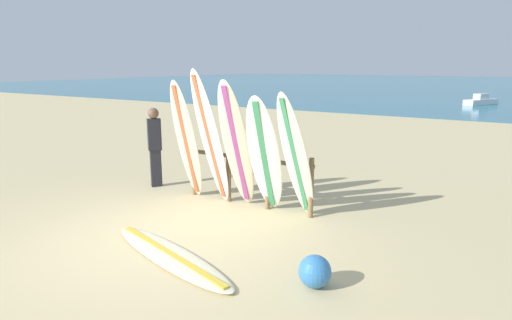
% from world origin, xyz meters
% --- Properties ---
extents(ground_plane, '(120.00, 120.00, 0.00)m').
position_xyz_m(ground_plane, '(0.00, 0.00, 0.00)').
color(ground_plane, '#CCB784').
extents(ocean_water, '(120.00, 80.00, 0.01)m').
position_xyz_m(ocean_water, '(0.00, 58.00, 0.00)').
color(ocean_water, teal).
rests_on(ocean_water, ground).
extents(surfboard_rack, '(2.69, 0.09, 1.05)m').
position_xyz_m(surfboard_rack, '(0.26, 2.20, 0.65)').
color(surfboard_rack, olive).
rests_on(surfboard_rack, ground).
extents(surfboard_leaning_far_left, '(0.48, 0.72, 2.34)m').
position_xyz_m(surfboard_leaning_far_left, '(-0.92, 1.89, 1.17)').
color(surfboard_leaning_far_left, beige).
rests_on(surfboard_leaning_far_left, ground).
extents(surfboard_leaning_left, '(0.63, 0.88, 2.54)m').
position_xyz_m(surfboard_leaning_left, '(-0.30, 1.82, 1.27)').
color(surfboard_leaning_left, white).
rests_on(surfboard_leaning_left, ground).
extents(surfboard_leaning_center_left, '(0.66, 1.12, 2.38)m').
position_xyz_m(surfboard_leaning_center_left, '(0.29, 1.81, 1.19)').
color(surfboard_leaning_center_left, beige).
rests_on(surfboard_leaning_center_left, ground).
extents(surfboard_leaning_center, '(0.70, 1.01, 2.14)m').
position_xyz_m(surfboard_leaning_center, '(0.83, 1.86, 1.07)').
color(surfboard_leaning_center, white).
rests_on(surfboard_leaning_center, ground).
extents(surfboard_leaning_center_right, '(0.55, 1.02, 2.21)m').
position_xyz_m(surfboard_leaning_center_right, '(1.41, 1.89, 1.11)').
color(surfboard_leaning_center_right, silver).
rests_on(surfboard_leaning_center_right, ground).
extents(surfboard_lying_on_sand, '(2.81, 1.30, 0.08)m').
position_xyz_m(surfboard_lying_on_sand, '(0.60, -0.30, 0.03)').
color(surfboard_lying_on_sand, beige).
rests_on(surfboard_lying_on_sand, ground).
extents(beachgoer_standing, '(0.30, 0.32, 1.70)m').
position_xyz_m(beachgoer_standing, '(-2.13, 2.25, 0.94)').
color(beachgoer_standing, '#26262D').
rests_on(beachgoer_standing, ground).
extents(small_boat_offshore, '(1.88, 2.77, 0.71)m').
position_xyz_m(small_boat_offshore, '(1.90, 27.48, 0.26)').
color(small_boat_offshore, silver).
rests_on(small_boat_offshore, ocean_water).
extents(beach_ball, '(0.40, 0.40, 0.40)m').
position_xyz_m(beach_ball, '(2.63, 0.01, 0.20)').
color(beach_ball, '#3372B2').
rests_on(beach_ball, ground).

